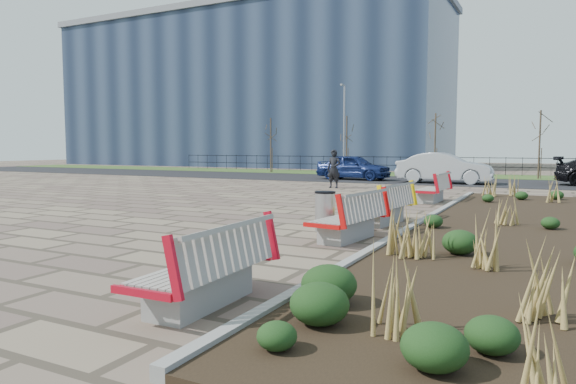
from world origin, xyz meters
The scene contains 20 objects.
ground centered at (0.00, 0.00, 0.00)m, with size 120.00×120.00×0.00m, color #766651.
planting_bed centered at (6.25, 5.00, 0.05)m, with size 4.50×18.00×0.10m, color black.
planting_curb centered at (3.92, 5.00, 0.07)m, with size 0.16×18.00×0.15m, color gray.
grass_verge_far centered at (0.00, 28.00, 0.02)m, with size 80.00×5.00×0.04m, color #33511E.
road centered at (0.00, 22.00, 0.01)m, with size 80.00×7.00×0.02m, color black.
bench_a centered at (3.00, -2.18, 0.50)m, with size 0.90×2.10×1.00m, color red, non-canonical shape.
bench_b centered at (3.00, 2.70, 0.50)m, with size 0.90×2.10×1.00m, color red, non-canonical shape.
bench_c centered at (3.00, 5.17, 0.50)m, with size 0.90×2.10×1.00m, color yellow, non-canonical shape.
bench_d centered at (3.00, 10.86, 0.50)m, with size 0.90×2.10×1.00m, color red, non-canonical shape.
litter_bin centered at (2.16, 3.53, 0.44)m, with size 0.45×0.45×0.88m, color #B2B2B7.
pedestrian centered at (-2.27, 14.99, 0.89)m, with size 0.65×0.43×1.78m, color black.
car_blue centered at (-3.51, 21.08, 0.75)m, with size 1.72×4.27×1.45m, color navy.
car_silver centered at (1.71, 20.40, 0.81)m, with size 1.68×4.82×1.59m, color #AAAEB2.
tree_a centered at (-12.00, 26.50, 2.04)m, with size 1.40×1.40×4.00m, color #4C3D2D, non-canonical shape.
tree_b centered at (-6.00, 26.50, 2.04)m, with size 1.40×1.40×4.00m, color #4C3D2D, non-canonical shape.
tree_c centered at (0.00, 26.50, 2.04)m, with size 1.40×1.40×4.00m, color #4C3D2D, non-canonical shape.
tree_d centered at (6.00, 26.50, 2.04)m, with size 1.40×1.40×4.00m, color #4C3D2D, non-canonical shape.
lamp_west centered at (-6.00, 26.00, 3.04)m, with size 0.24×0.60×6.00m, color gray, non-canonical shape.
railing_fence centered at (0.00, 29.50, 0.64)m, with size 44.00×0.10×1.20m, color black, non-canonical shape.
building_glass centered at (-22.00, 40.00, 7.50)m, with size 40.00×14.00×15.00m, color #192338.
Camera 1 is at (6.64, -7.03, 1.89)m, focal length 32.00 mm.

